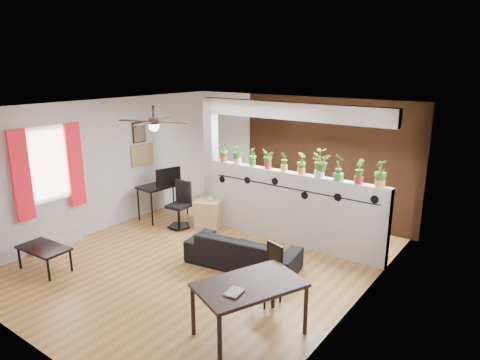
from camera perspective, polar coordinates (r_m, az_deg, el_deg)
The scene contains 31 objects.
room_shell at distance 7.03m, azimuth -4.76°, elevation -0.89°, with size 6.30×7.10×2.90m.
partition_wall at distance 7.96m, azimuth 6.85°, elevation -3.74°, with size 3.60×0.18×1.35m, color #BCBCC1.
ceiling_header at distance 7.57m, azimuth 7.28°, elevation 9.08°, with size 3.60×0.18×0.30m, color white.
pier_column at distance 8.83m, azimuth -3.87°, elevation 2.46°, with size 0.22×0.20×2.60m, color #BCBCC1.
brick_panel at distance 9.06m, azimuth 11.56°, elevation 2.51°, with size 3.90×0.05×2.60m, color #AF5B33.
vine_decal at distance 7.75m, azimuth 6.60°, elevation -1.09°, with size 3.31×0.01×0.30m.
window_assembly at distance 8.19m, azimuth -24.20°, elevation 1.63°, with size 0.09×1.30×1.55m.
baseboard_heater at distance 8.59m, azimuth -23.12°, elevation -7.62°, with size 0.08×1.00×0.18m, color silver.
corkboard at distance 9.45m, azimuth -12.88°, elevation 3.26°, with size 0.03×0.60×0.45m, color #967648.
framed_art at distance 9.33m, azimuth -13.30°, elevation 6.21°, with size 0.03×0.34×0.44m.
ceiling_fan at distance 7.16m, azimuth -11.42°, elevation 7.46°, with size 1.19×1.19×0.43m.
potted_plant_0 at distance 8.58m, azimuth -2.20°, elevation 3.85°, with size 0.18×0.21×0.39m.
potted_plant_1 at distance 8.36m, azimuth -0.31°, elevation 3.64°, with size 0.26×0.26×0.41m.
potted_plant_2 at distance 8.17m, azimuth 1.67°, elevation 3.18°, with size 0.21×0.22×0.36m.
potted_plant_3 at distance 7.98m, azimuth 3.75°, elevation 2.92°, with size 0.22×0.23×0.37m.
potted_plant_4 at distance 7.80m, azimuth 5.93°, elevation 2.54°, with size 0.22×0.22×0.36m.
potted_plant_5 at distance 7.64m, azimuth 8.21°, elevation 2.29°, with size 0.18×0.21×0.39m.
potted_plant_6 at distance 7.47m, azimuth 10.59°, elevation 2.26°, with size 0.28×0.24×0.48m.
potted_plant_7 at distance 7.34m, azimuth 13.06°, elevation 1.81°, with size 0.31×0.30×0.46m.
potted_plant_8 at distance 7.22m, azimuth 15.60°, elevation 1.21°, with size 0.24×0.26×0.41m.
potted_plant_9 at distance 7.10m, azimuth 18.25°, elevation 0.93°, with size 0.25×0.28×0.44m.
sofa at distance 7.15m, azimuth 0.36°, elevation -9.43°, with size 1.78×0.70×0.52m, color black.
cube_shelf at distance 8.74m, azimuth -4.19°, elevation -4.57°, with size 0.48×0.42×0.58m, color tan.
cup at distance 8.61m, azimuth -3.98°, elevation -2.54°, with size 0.11×0.11×0.09m, color gray.
computer_desk at distance 9.35m, azimuth -10.29°, elevation -0.96°, with size 0.64×1.08×0.75m.
monitor at distance 9.40m, azimuth -9.68°, elevation 0.21°, with size 0.05×0.33×0.19m, color black.
office_chair at distance 8.80m, azimuth -7.96°, elevation -3.69°, with size 0.49×0.49×0.94m.
dining_table at distance 5.32m, azimuth 1.28°, elevation -14.30°, with size 1.21×1.48×0.70m.
book at distance 5.12m, azimuth -1.64°, elevation -14.48°, with size 0.17×0.23×0.02m, color gray.
folding_chair at distance 6.10m, azimuth 4.11°, elevation -11.58°, with size 0.43×0.43×0.84m.
coffee_table at distance 7.65m, azimuth -24.70°, elevation -8.41°, with size 0.89×0.53×0.40m.
Camera 1 is at (4.44, -5.09, 3.24)m, focal length 32.00 mm.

